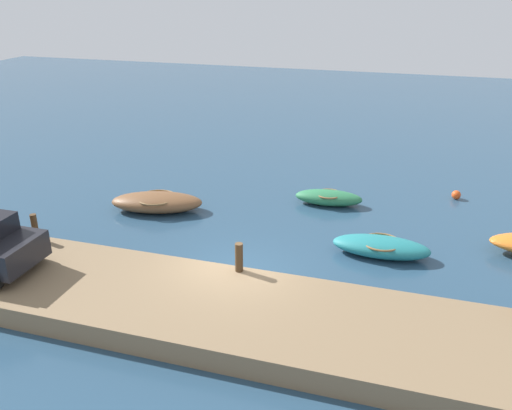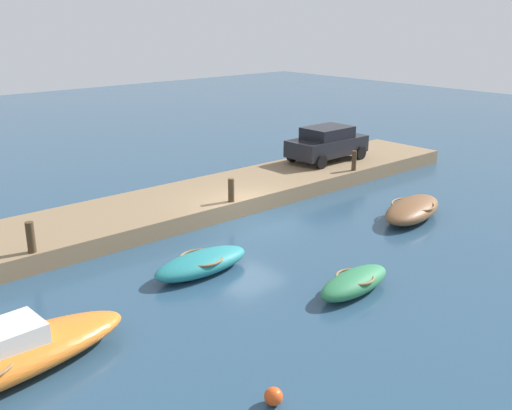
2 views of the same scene
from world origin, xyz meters
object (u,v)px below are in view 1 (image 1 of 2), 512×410
(mooring_post_west, at_px, (35,227))
(marker_buoy, at_px, (456,195))
(dinghy_green, at_px, (329,197))
(mooring_post_mid_west, at_px, (239,257))
(rowboat_brown, at_px, (157,202))
(rowboat_teal, at_px, (381,247))

(mooring_post_west, bearing_deg, marker_buoy, 34.72)
(dinghy_green, distance_m, mooring_post_mid_west, 7.43)
(mooring_post_mid_west, relative_size, marker_buoy, 2.38)
(rowboat_brown, bearing_deg, marker_buoy, 8.56)
(mooring_post_west, relative_size, marker_buoy, 2.38)
(dinghy_green, relative_size, mooring_post_mid_west, 3.13)
(mooring_post_west, xyz_separation_m, marker_buoy, (13.62, 9.44, -0.90))
(mooring_post_west, height_order, marker_buoy, mooring_post_west)
(rowboat_brown, height_order, mooring_post_mid_west, mooring_post_mid_west)
(mooring_post_west, bearing_deg, mooring_post_mid_west, 0.00)
(rowboat_brown, distance_m, rowboat_teal, 9.00)
(rowboat_brown, height_order, dinghy_green, rowboat_brown)
(rowboat_brown, height_order, mooring_post_west, mooring_post_west)
(mooring_post_west, distance_m, mooring_post_mid_west, 7.09)
(rowboat_brown, distance_m, mooring_post_west, 5.10)
(rowboat_teal, distance_m, marker_buoy, 6.60)
(rowboat_teal, bearing_deg, rowboat_brown, 171.02)
(mooring_post_west, xyz_separation_m, mooring_post_mid_west, (7.09, 0.00, -0.00))
(rowboat_teal, bearing_deg, dinghy_green, 121.07)
(rowboat_brown, bearing_deg, dinghy_green, 8.00)
(mooring_post_mid_west, height_order, marker_buoy, mooring_post_mid_west)
(mooring_post_west, relative_size, mooring_post_mid_west, 1.00)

